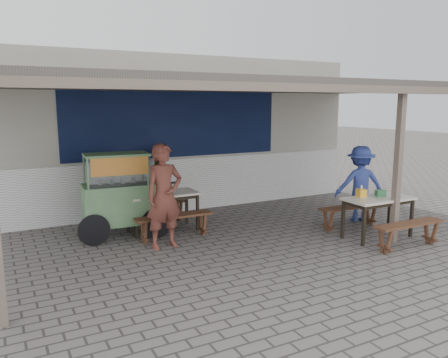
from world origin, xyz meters
name	(u,v)px	position (x,y,z in m)	size (l,w,h in m)	color
ground	(254,247)	(0.00, 0.00, 0.00)	(60.00, 60.00, 0.00)	#645E5B
back_wall	(176,134)	(0.00, 3.58, 1.72)	(9.00, 1.28, 3.50)	#B3B1A1
warung_roof	(231,87)	(0.02, 0.90, 2.71)	(9.00, 4.21, 2.81)	#4E4743
table_left	(163,197)	(-1.06, 1.63, 0.67)	(1.33, 0.67, 0.75)	white
bench_left_street	(174,221)	(-1.06, 1.04, 0.34)	(1.43, 0.29, 0.45)	brown
bench_left_wall	(153,208)	(-1.06, 2.21, 0.34)	(1.43, 0.29, 0.45)	brown
table_right	(378,202)	(2.26, -0.60, 0.67)	(1.30, 0.65, 0.75)	white
bench_right_street	(409,229)	(2.25, -1.30, 0.33)	(1.39, 0.30, 0.45)	brown
bench_right_wall	(350,211)	(2.27, 0.10, 0.33)	(1.39, 0.30, 0.45)	brown
vendor_cart	(120,192)	(-1.87, 1.65, 0.84)	(1.98, 0.86, 1.55)	#688E5F
patron_street_side	(164,196)	(-1.36, 0.70, 0.89)	(0.65, 0.43, 1.78)	brown
patron_wall_side	(159,184)	(-0.85, 2.44, 0.77)	(0.75, 0.59, 1.54)	brown
patron_right_table	(360,184)	(2.84, 0.45, 0.79)	(1.02, 0.58, 1.57)	#33469A
tissue_box	(361,193)	(2.02, -0.42, 0.82)	(0.15, 0.15, 0.15)	yellow
donation_box	(380,193)	(2.38, -0.53, 0.81)	(0.17, 0.12, 0.12)	#357949
condiment_jar	(174,189)	(-0.80, 1.71, 0.79)	(0.08, 0.08, 0.09)	beige
condiment_bowl	(153,191)	(-1.22, 1.74, 0.77)	(0.20, 0.20, 0.05)	silver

